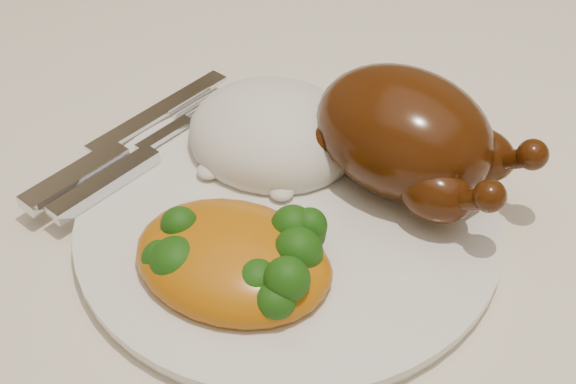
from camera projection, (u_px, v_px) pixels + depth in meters
The scene contains 5 objects.
dinner_plate at pixel (288, 222), 0.51m from camera, with size 0.27×0.27×0.01m, color white.
roast_chicken at pixel (408, 135), 0.51m from camera, with size 0.16×0.11×0.08m.
rice_mound at pixel (273, 135), 0.55m from camera, with size 0.13×0.12×0.06m.
mac_and_cheese at pixel (244, 259), 0.47m from camera, with size 0.13×0.10×0.05m.
cutlery at pixel (117, 158), 0.55m from camera, with size 0.05×0.19×0.01m.
Camera 1 is at (0.03, -0.53, 1.13)m, focal length 50.00 mm.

